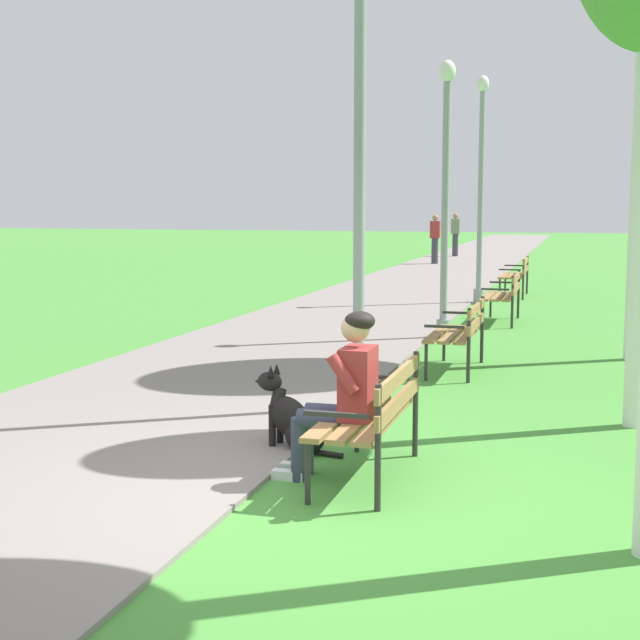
{
  "coord_description": "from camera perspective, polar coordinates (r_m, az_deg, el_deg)",
  "views": [
    {
      "loc": [
        1.87,
        -5.85,
        2.01
      ],
      "look_at": [
        -0.56,
        2.57,
        0.9
      ],
      "focal_mm": 51.73,
      "sensor_mm": 36.0,
      "label": 1
    }
  ],
  "objects": [
    {
      "name": "ground_plane",
      "position": [
        6.46,
        -1.58,
        -10.91
      ],
      "size": [
        120.0,
        120.0,
        0.0
      ],
      "primitive_type": "plane",
      "color": "#478E38"
    },
    {
      "name": "paved_path",
      "position": [
        30.18,
        8.46,
        3.36
      ],
      "size": [
        3.66,
        60.0,
        0.04
      ],
      "primitive_type": "cube",
      "color": "gray",
      "rests_on": "ground"
    },
    {
      "name": "park_bench_near",
      "position": [
        6.75,
        3.37,
        -5.62
      ],
      "size": [
        0.55,
        1.5,
        0.85
      ],
      "color": "olive",
      "rests_on": "ground"
    },
    {
      "name": "park_bench_mid",
      "position": [
        11.17,
        8.7,
        -0.58
      ],
      "size": [
        0.55,
        1.5,
        0.85
      ],
      "color": "olive",
      "rests_on": "ground"
    },
    {
      "name": "park_bench_far",
      "position": [
        15.88,
        11.36,
        1.66
      ],
      "size": [
        0.55,
        1.5,
        0.85
      ],
      "color": "olive",
      "rests_on": "ground"
    },
    {
      "name": "park_bench_furthest",
      "position": [
        20.45,
        12.08,
        2.86
      ],
      "size": [
        0.55,
        1.5,
        0.85
      ],
      "color": "olive",
      "rests_on": "ground"
    },
    {
      "name": "person_seated_on_near_bench",
      "position": [
        6.67,
        1.46,
        -4.29
      ],
      "size": [
        0.74,
        0.49,
        1.25
      ],
      "color": "#33384C",
      "rests_on": "ground"
    },
    {
      "name": "dog_black",
      "position": [
        7.53,
        -1.59,
        -6.24
      ],
      "size": [
        0.82,
        0.38,
        0.71
      ],
      "color": "black",
      "rests_on": "ground"
    },
    {
      "name": "lamp_post_near",
      "position": [
        8.81,
        2.45,
        9.61
      ],
      "size": [
        0.24,
        0.24,
        4.6
      ],
      "color": "gray",
      "rests_on": "ground"
    },
    {
      "name": "lamp_post_mid",
      "position": [
        13.68,
        7.76,
        7.53
      ],
      "size": [
        0.24,
        0.24,
        4.06
      ],
      "color": "gray",
      "rests_on": "ground"
    },
    {
      "name": "lamp_post_far",
      "position": [
        18.72,
        9.91,
        8.07
      ],
      "size": [
        0.24,
        0.24,
        4.5
      ],
      "color": "gray",
      "rests_on": "ground"
    },
    {
      "name": "pedestrian_distant",
      "position": [
        30.64,
        7.13,
        4.98
      ],
      "size": [
        0.32,
        0.22,
        1.65
      ],
      "color": "#383842",
      "rests_on": "ground"
    },
    {
      "name": "pedestrian_further_distant",
      "position": [
        35.15,
        8.38,
        5.24
      ],
      "size": [
        0.32,
        0.22,
        1.65
      ],
      "color": "#383842",
      "rests_on": "ground"
    }
  ]
}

